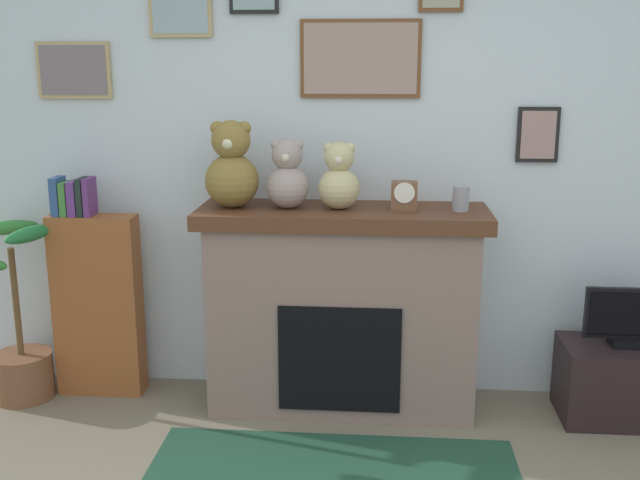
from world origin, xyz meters
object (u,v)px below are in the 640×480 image
tv_stand (625,382)px  bookshelf (97,299)px  television (632,319)px  teddy_bear_tan (287,177)px  mantel_clock (404,196)px  teddy_bear_grey (339,179)px  fireplace (342,308)px  potted_plant (19,345)px  teddy_bear_cream (232,169)px  candle_jar (461,199)px

tv_stand → bookshelf: bearing=178.0°
television → teddy_bear_tan: bearing=178.9°
mantel_clock → teddy_bear_grey: teddy_bear_grey is taller
tv_stand → teddy_bear_tan: (-1.81, 0.03, 1.07)m
fireplace → potted_plant: 1.83m
teddy_bear_cream → teddy_bear_grey: bearing=0.0°
fireplace → tv_stand: bearing=-1.9°
mantel_clock → teddy_bear_tan: (-0.61, 0.00, 0.09)m
fireplace → tv_stand: (1.52, -0.05, -0.36)m
television → mantel_clock: 1.36m
candle_jar → tv_stand: bearing=-2.0°
teddy_bear_cream → candle_jar: bearing=0.0°
fireplace → potted_plant: (-1.82, -0.07, -0.25)m
tv_stand → candle_jar: candle_jar is taller
teddy_bear_cream → teddy_bear_grey: size_ratio=1.31×
potted_plant → teddy_bear_grey: size_ratio=2.87×
candle_jar → teddy_bear_tan: teddy_bear_tan is taller
teddy_bear_tan → teddy_bear_cream: bearing=-180.0°
potted_plant → mantel_clock: bearing=1.4°
teddy_bear_tan → bookshelf: bearing=176.5°
fireplace → teddy_bear_cream: teddy_bear_cream is taller
fireplace → teddy_bear_grey: bearing=-137.8°
potted_plant → tv_stand: (3.33, 0.02, -0.11)m
potted_plant → teddy_bear_tan: size_ratio=2.75×
teddy_bear_grey → candle_jar: bearing=0.0°
television → teddy_bear_cream: 2.24m
television → teddy_bear_grey: 1.70m
mantel_clock → candle_jar: bearing=0.3°
fireplace → candle_jar: (0.61, -0.02, 0.62)m
fireplace → teddy_bear_grey: teddy_bear_grey is taller
tv_stand → teddy_bear_cream: teddy_bear_cream is taller
teddy_bear_cream → teddy_bear_tan: (0.29, 0.00, -0.04)m
teddy_bear_tan → fireplace: bearing=3.6°
candle_jar → potted_plant: bearing=-178.7°
fireplace → mantel_clock: size_ratio=10.08×
potted_plant → teddy_bear_grey: teddy_bear_grey is taller
potted_plant → television: size_ratio=2.06×
potted_plant → tv_stand: potted_plant is taller
television → teddy_bear_grey: bearing=178.8°
bookshelf → teddy_bear_grey: (1.38, -0.07, 0.72)m
potted_plant → television: 3.34m
potted_plant → teddy_bear_tan: bearing=2.1°
bookshelf → teddy_bear_grey: 1.55m
candle_jar → bookshelf: bearing=178.1°
teddy_bear_grey → television: bearing=-1.2°
candle_jar → teddy_bear_grey: teddy_bear_grey is taller
tv_stand → television: 0.35m
television → teddy_bear_tan: teddy_bear_tan is taller
bookshelf → potted_plant: size_ratio=1.24×
fireplace → candle_jar: size_ratio=11.85×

